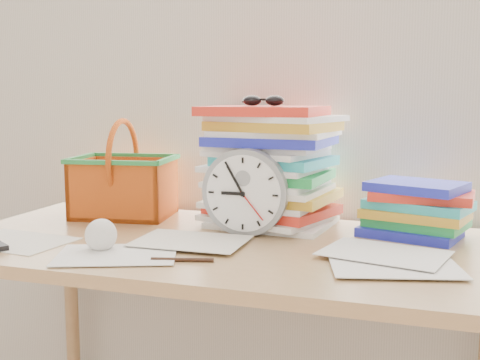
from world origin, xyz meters
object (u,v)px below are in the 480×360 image
(paper_stack, at_px, (270,166))
(clock, at_px, (246,192))
(desk, at_px, (223,270))
(book_stack, at_px, (418,209))
(basket, at_px, (124,169))

(paper_stack, relative_size, clock, 1.54)
(paper_stack, bearing_deg, clock, -99.77)
(desk, distance_m, book_stack, 0.52)
(clock, bearing_deg, desk, -111.85)
(book_stack, distance_m, basket, 0.85)
(book_stack, xyz_separation_m, basket, (-0.84, 0.00, 0.07))
(clock, bearing_deg, paper_stack, 80.23)
(desk, relative_size, clock, 6.23)
(paper_stack, bearing_deg, desk, -104.36)
(desk, relative_size, basket, 4.91)
(basket, bearing_deg, clock, -24.50)
(book_stack, relative_size, basket, 0.96)
(desk, relative_size, book_stack, 5.10)
(desk, distance_m, basket, 0.49)
(paper_stack, relative_size, book_stack, 1.26)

